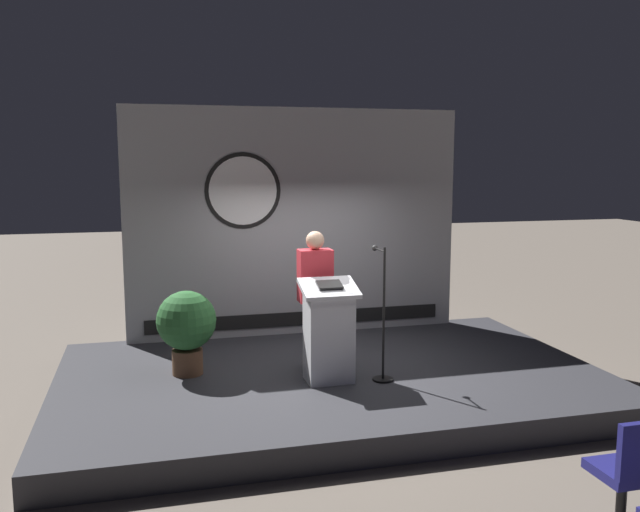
{
  "coord_description": "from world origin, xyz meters",
  "views": [
    {
      "loc": [
        -2.07,
        -7.46,
        2.81
      ],
      "look_at": [
        -0.12,
        0.04,
        1.69
      ],
      "focal_mm": 37.33,
      "sensor_mm": 36.0,
      "label": 1
    }
  ],
  "objects": [
    {
      "name": "ground_plane",
      "position": [
        0.0,
        0.0,
        0.0
      ],
      "size": [
        40.0,
        40.0,
        0.0
      ],
      "primitive_type": "plane",
      "color": "#6B6056"
    },
    {
      "name": "stage_platform",
      "position": [
        0.0,
        0.0,
        0.15
      ],
      "size": [
        6.4,
        4.0,
        0.3
      ],
      "primitive_type": "cube",
      "color": "#333338",
      "rests_on": "ground"
    },
    {
      "name": "banner_display",
      "position": [
        -0.02,
        1.85,
        1.92
      ],
      "size": [
        4.83,
        0.12,
        3.25
      ],
      "color": "#9E9EA3",
      "rests_on": "stage_platform"
    },
    {
      "name": "podium",
      "position": [
        -0.12,
        -0.36,
        0.87
      ],
      "size": [
        0.64,
        0.49,
        1.18
      ],
      "color": "silver",
      "rests_on": "stage_platform"
    },
    {
      "name": "speaker_person",
      "position": [
        -0.16,
        0.12,
        1.16
      ],
      "size": [
        0.4,
        0.26,
        1.68
      ],
      "color": "black",
      "rests_on": "stage_platform"
    },
    {
      "name": "microphone_stand",
      "position": [
        0.49,
        -0.46,
        0.84
      ],
      "size": [
        0.24,
        0.49,
        1.55
      ],
      "color": "black",
      "rests_on": "stage_platform"
    },
    {
      "name": "potted_plant",
      "position": [
        -1.67,
        0.3,
        0.9
      ],
      "size": [
        0.7,
        0.7,
        1.0
      ],
      "color": "brown",
      "rests_on": "stage_platform"
    },
    {
      "name": "audience_chair_right",
      "position": [
        1.45,
        -3.4,
        0.49
      ],
      "size": [
        0.44,
        0.45,
        0.89
      ],
      "color": "black",
      "rests_on": "ground"
    }
  ]
}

